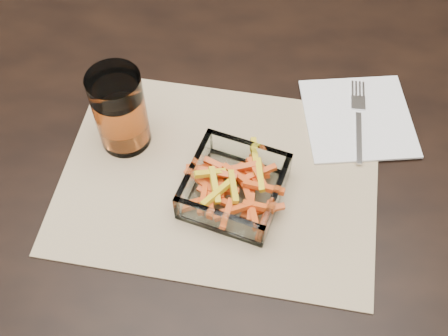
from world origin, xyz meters
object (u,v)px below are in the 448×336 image
at_px(dining_table, 253,215).
at_px(tumbler, 120,112).
at_px(glass_bowl, 234,188).
at_px(fork, 358,118).

bearing_deg(dining_table, tumbler, 157.84).
xyz_separation_m(dining_table, glass_bowl, (-0.03, -0.02, 0.11)).
bearing_deg(dining_table, glass_bowl, -148.81).
height_order(glass_bowl, tumbler, tumbler).
bearing_deg(glass_bowl, dining_table, 31.19).
relative_size(dining_table, tumbler, 12.14).
height_order(dining_table, glass_bowl, glass_bowl).
xyz_separation_m(dining_table, tumbler, (-0.19, 0.08, 0.15)).
relative_size(dining_table, glass_bowl, 9.88).
bearing_deg(dining_table, fork, 36.79).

